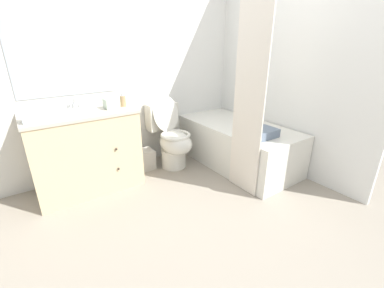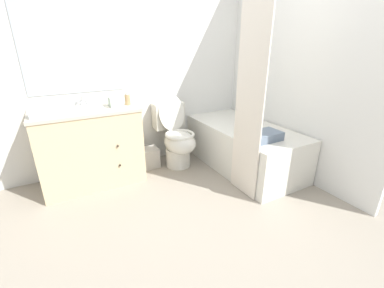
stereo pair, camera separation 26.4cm
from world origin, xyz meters
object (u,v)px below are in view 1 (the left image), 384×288
object	(u,v)px
bathtub	(237,144)
hand_towel_folded	(40,116)
toilet	(172,138)
sink_faucet	(74,104)
vanity_cabinet	(86,150)
wastebasket	(144,160)
tissue_box	(111,103)
bath_towel_folded	(261,133)
soap_dispenser	(123,101)

from	to	relation	value
bathtub	hand_towel_folded	xyz separation A→B (m)	(-2.07, 0.36, 0.62)
toilet	bathtub	xyz separation A→B (m)	(0.72, -0.43, -0.10)
sink_faucet	bathtub	distance (m)	1.96
vanity_cabinet	wastebasket	distance (m)	0.73
tissue_box	bath_towel_folded	bearing A→B (deg)	-35.36
toilet	vanity_cabinet	bearing A→B (deg)	176.56
vanity_cabinet	bathtub	bearing A→B (deg)	-16.02
bathtub	soap_dispenser	distance (m)	1.51
bath_towel_folded	soap_dispenser	bearing A→B (deg)	141.41
soap_dispenser	bath_towel_folded	distance (m)	1.51
bathtub	soap_dispenser	bearing A→B (deg)	160.57
vanity_cabinet	tissue_box	world-z (taller)	tissue_box
wastebasket	bathtub	bearing A→B (deg)	-27.23
vanity_cabinet	soap_dispenser	xyz separation A→B (m)	(0.44, -0.04, 0.48)
sink_faucet	wastebasket	world-z (taller)	sink_faucet
tissue_box	vanity_cabinet	bearing A→B (deg)	170.97
sink_faucet	tissue_box	size ratio (longest dim) A/B	0.98
bathtub	hand_towel_folded	bearing A→B (deg)	170.13
toilet	wastebasket	size ratio (longest dim) A/B	3.59
wastebasket	tissue_box	world-z (taller)	tissue_box
bathtub	wastebasket	world-z (taller)	bathtub
toilet	soap_dispenser	size ratio (longest dim) A/B	6.25
sink_faucet	bath_towel_folded	world-z (taller)	sink_faucet
tissue_box	toilet	bearing A→B (deg)	-0.99
wastebasket	tissue_box	xyz separation A→B (m)	(-0.36, -0.10, 0.78)
soap_dispenser	hand_towel_folded	xyz separation A→B (m)	(-0.78, -0.09, -0.02)
sink_faucet	tissue_box	xyz separation A→B (m)	(0.31, -0.24, 0.02)
wastebasket	hand_towel_folded	distance (m)	1.28
vanity_cabinet	hand_towel_folded	distance (m)	0.59
bathtub	sink_faucet	bearing A→B (deg)	158.23
wastebasket	tissue_box	distance (m)	0.86
sink_faucet	soap_dispenser	xyz separation A→B (m)	(0.44, -0.24, 0.03)
vanity_cabinet	bathtub	xyz separation A→B (m)	(1.72, -0.50, -0.16)
wastebasket	hand_towel_folded	xyz separation A→B (m)	(-1.01, -0.19, 0.76)
toilet	bathtub	world-z (taller)	toilet
vanity_cabinet	toilet	xyz separation A→B (m)	(1.01, -0.06, -0.07)
sink_faucet	wastebasket	xyz separation A→B (m)	(0.66, -0.14, -0.76)
sink_faucet	bathtub	world-z (taller)	sink_faucet
toilet	wastebasket	world-z (taller)	toilet
tissue_box	hand_towel_folded	xyz separation A→B (m)	(-0.65, -0.09, -0.01)
toilet	sink_faucet	bearing A→B (deg)	165.85
vanity_cabinet	hand_towel_folded	size ratio (longest dim) A/B	3.75
soap_dispenser	toilet	bearing A→B (deg)	-1.88
soap_dispenser	bath_towel_folded	bearing A→B (deg)	-38.59
sink_faucet	hand_towel_folded	size ratio (longest dim) A/B	0.51
vanity_cabinet	hand_towel_folded	xyz separation A→B (m)	(-0.34, -0.14, 0.45)
sink_faucet	hand_towel_folded	distance (m)	0.48
bathtub	toilet	bearing A→B (deg)	148.78
bath_towel_folded	tissue_box	bearing A→B (deg)	144.64
toilet	tissue_box	distance (m)	0.88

